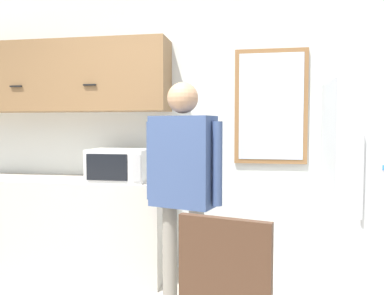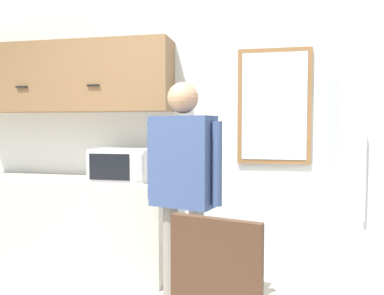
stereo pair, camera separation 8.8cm
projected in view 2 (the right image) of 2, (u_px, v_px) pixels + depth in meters
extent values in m
cube|color=silver|center=(190.00, 129.00, 3.59)|extent=(6.00, 0.06, 2.70)
cube|color=#BCB7AD|center=(63.00, 224.00, 3.56)|extent=(2.06, 0.57, 0.89)
cube|color=olive|center=(67.00, 78.00, 3.59)|extent=(2.06, 0.34, 0.65)
cube|color=black|center=(21.00, 87.00, 3.49)|extent=(0.12, 0.01, 0.01)
cube|color=black|center=(93.00, 85.00, 3.35)|extent=(0.12, 0.01, 0.01)
cube|color=white|center=(123.00, 165.00, 3.34)|extent=(0.51, 0.36, 0.29)
cube|color=black|center=(109.00, 167.00, 3.17)|extent=(0.36, 0.01, 0.22)
cube|color=#B2B2B2|center=(139.00, 168.00, 3.12)|extent=(0.07, 0.01, 0.23)
cylinder|color=gray|center=(170.00, 257.00, 2.80)|extent=(0.11, 0.11, 0.79)
cylinder|color=gray|center=(196.00, 262.00, 2.70)|extent=(0.11, 0.11, 0.79)
cube|color=#384C7A|center=(183.00, 161.00, 2.71)|extent=(0.50, 0.34, 0.66)
sphere|color=tan|center=(183.00, 98.00, 2.68)|extent=(0.22, 0.22, 0.22)
cylinder|color=#384C7A|center=(152.00, 160.00, 2.84)|extent=(0.07, 0.07, 0.59)
cylinder|color=#384C7A|center=(217.00, 164.00, 2.58)|extent=(0.07, 0.07, 0.59)
cube|color=silver|center=(383.00, 191.00, 2.94)|extent=(0.79, 0.64, 1.74)
cylinder|color=silver|center=(365.00, 178.00, 2.64)|extent=(0.02, 0.02, 0.61)
cube|color=#472D1E|center=(215.00, 279.00, 1.58)|extent=(0.40, 0.14, 0.52)
cube|color=olive|center=(274.00, 106.00, 3.38)|extent=(0.65, 0.04, 1.04)
cube|color=silver|center=(274.00, 106.00, 3.36)|extent=(0.57, 0.01, 0.96)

